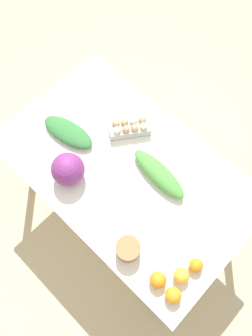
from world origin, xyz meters
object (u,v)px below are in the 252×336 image
at_px(egg_carton, 130,127).
at_px(orange_1, 181,276).
at_px(paper_bag, 128,249).
at_px(orange_0, 196,265).
at_px(orange_3, 173,295).
at_px(greens_bunch_beet_tops, 68,132).
at_px(cabbage_purple, 68,169).
at_px(greens_bunch_chard, 159,174).
at_px(orange_2, 158,280).

relative_size(egg_carton, orange_1, 3.19).
xyz_separation_m(paper_bag, orange_0, (-0.30, -0.18, -0.01)).
relative_size(egg_carton, orange_3, 3.19).
xyz_separation_m(paper_bag, greens_bunch_beet_tops, (0.72, -0.24, -0.02)).
relative_size(cabbage_purple, greens_bunch_beet_tops, 0.54).
bearing_deg(orange_1, greens_bunch_beet_tops, -8.83).
relative_size(paper_bag, orange_3, 1.55).
height_order(greens_bunch_chard, orange_0, greens_bunch_chard).
bearing_deg(cabbage_purple, orange_1, -178.95).
xyz_separation_m(cabbage_purple, paper_bag, (-0.52, 0.08, -0.04)).
bearing_deg(orange_1, greens_bunch_chard, -36.56).
xyz_separation_m(greens_bunch_beet_tops, orange_3, (-1.03, 0.25, 0.01)).
distance_m(egg_carton, paper_bag, 0.70).
bearing_deg(orange_2, greens_bunch_beet_tops, -15.10).
height_order(orange_1, orange_3, same).
bearing_deg(greens_bunch_beet_tops, greens_bunch_chard, -163.18).
distance_m(orange_0, orange_2, 0.20).
height_order(egg_carton, greens_bunch_beet_tops, egg_carton).
bearing_deg(greens_bunch_chard, egg_carton, -17.31).
distance_m(paper_bag, orange_0, 0.35).
height_order(paper_bag, greens_bunch_beet_tops, paper_bag).
distance_m(greens_bunch_beet_tops, orange_1, 1.01).
bearing_deg(orange_2, orange_0, -116.29).
xyz_separation_m(egg_carton, paper_bag, (-0.48, 0.51, 0.00)).
xyz_separation_m(paper_bag, greens_bunch_chard, (0.16, -0.41, -0.01)).
distance_m(cabbage_purple, greens_bunch_beet_tops, 0.27).
height_order(orange_2, orange_3, orange_2).
bearing_deg(greens_bunch_beet_tops, orange_3, 166.28).
bearing_deg(orange_0, cabbage_purple, 7.13).
xyz_separation_m(cabbage_purple, orange_0, (-0.82, -0.10, -0.06)).
height_order(cabbage_purple, orange_2, cabbage_purple).
distance_m(greens_bunch_chard, orange_1, 0.54).
relative_size(greens_bunch_beet_tops, orange_0, 4.70).
relative_size(orange_0, orange_2, 0.86).
height_order(greens_bunch_beet_tops, orange_1, orange_1).
bearing_deg(orange_1, cabbage_purple, 1.05).
distance_m(paper_bag, orange_3, 0.31).
height_order(greens_bunch_beet_tops, orange_0, orange_0).
distance_m(greens_bunch_chard, orange_0, 0.51).
distance_m(cabbage_purple, paper_bag, 0.53).
xyz_separation_m(egg_carton, orange_2, (-0.68, 0.52, -0.00)).
relative_size(cabbage_purple, paper_bag, 1.46).
distance_m(cabbage_purple, greens_bunch_chard, 0.50).
bearing_deg(egg_carton, cabbage_purple, 31.14).
xyz_separation_m(cabbage_purple, greens_bunch_beet_tops, (0.20, -0.17, -0.06)).
xyz_separation_m(orange_2, orange_3, (-0.10, 0.00, -0.00)).
height_order(egg_carton, orange_2, egg_carton).
bearing_deg(greens_bunch_chard, greens_bunch_beet_tops, 16.82).
height_order(orange_1, orange_2, orange_2).
bearing_deg(egg_carton, orange_1, 97.56).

